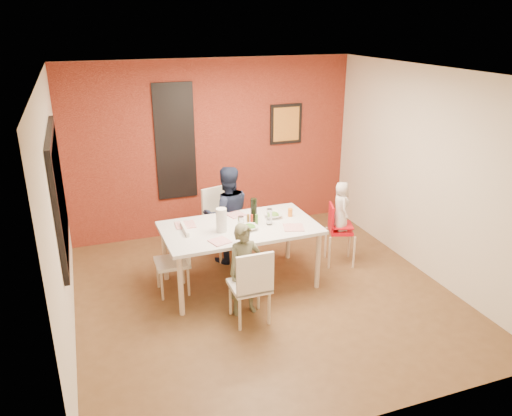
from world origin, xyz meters
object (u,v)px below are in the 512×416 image
object	(u,v)px
chair_far	(221,218)
paper_towel_roll	(221,220)
high_chair	(338,228)
wine_bottle	(254,210)
toddler	(341,206)
chair_left	(178,256)
child_far	(227,215)
dining_table	(240,232)
chair_near	(252,283)
child_near	(245,270)

from	to	relation	value
chair_far	paper_towel_roll	xyz separation A→B (m)	(-0.28, -1.01, 0.40)
chair_far	high_chair	size ratio (longest dim) A/B	1.14
wine_bottle	paper_towel_roll	bearing A→B (deg)	-160.32
chair_far	toddler	world-z (taller)	toddler
chair_left	child_far	world-z (taller)	child_far
child_far	high_chair	bearing A→B (deg)	159.77
toddler	dining_table	bearing A→B (deg)	103.73
child_far	paper_towel_roll	size ratio (longest dim) A/B	4.70
child_far	chair_far	bearing A→B (deg)	-81.62
toddler	paper_towel_roll	size ratio (longest dim) A/B	2.32
chair_near	high_chair	bearing A→B (deg)	-148.42
chair_far	wine_bottle	bearing A→B (deg)	-92.33
dining_table	child_far	bearing A→B (deg)	86.50
paper_towel_roll	wine_bottle	bearing A→B (deg)	19.68
child_near	high_chair	bearing A→B (deg)	18.85
chair_far	dining_table	bearing A→B (deg)	-106.90
chair_near	paper_towel_roll	world-z (taller)	paper_towel_roll
toddler	chair_near	bearing A→B (deg)	131.69
wine_bottle	child_near	bearing A→B (deg)	-116.61
dining_table	chair_far	xyz separation A→B (m)	(0.02, 0.94, -0.18)
dining_table	chair_far	world-z (taller)	chair_far
dining_table	toddler	world-z (taller)	toddler
chair_left	child_near	world-z (taller)	child_near
child_far	toddler	world-z (taller)	child_far
child_near	wine_bottle	bearing A→B (deg)	56.97
dining_table	child_far	world-z (taller)	child_far
child_far	paper_towel_roll	bearing A→B (deg)	71.46
high_chair	wine_bottle	bearing A→B (deg)	108.51
child_near	child_far	bearing A→B (deg)	75.02
chair_near	chair_left	world-z (taller)	chair_near
dining_table	child_near	xyz separation A→B (m)	(-0.16, -0.66, -0.18)
chair_far	chair_left	distance (m)	1.18
child_near	wine_bottle	xyz separation A→B (m)	(0.38, 0.76, 0.40)
chair_near	toddler	world-z (taller)	toddler
chair_far	high_chair	xyz separation A→B (m)	(1.43, -0.84, -0.03)
child_near	toddler	distance (m)	1.82
child_far	wine_bottle	distance (m)	0.68
child_near	toddler	xyz separation A→B (m)	(1.63, 0.75, 0.30)
wine_bottle	child_far	bearing A→B (deg)	106.55
dining_table	paper_towel_roll	world-z (taller)	paper_towel_roll
dining_table	wine_bottle	size ratio (longest dim) A/B	6.32
chair_far	toddler	distance (m)	1.71
child_near	toddler	bearing A→B (deg)	18.23
child_near	child_far	world-z (taller)	child_far
chair_far	paper_towel_roll	size ratio (longest dim) A/B	3.37
toddler	high_chair	bearing A→B (deg)	65.56
child_far	toddler	bearing A→B (deg)	159.59
chair_near	chair_left	xyz separation A→B (m)	(-0.62, 0.99, -0.03)
chair_near	wine_bottle	xyz separation A→B (m)	(0.38, 1.00, 0.45)
toddler	child_near	bearing A→B (deg)	125.09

